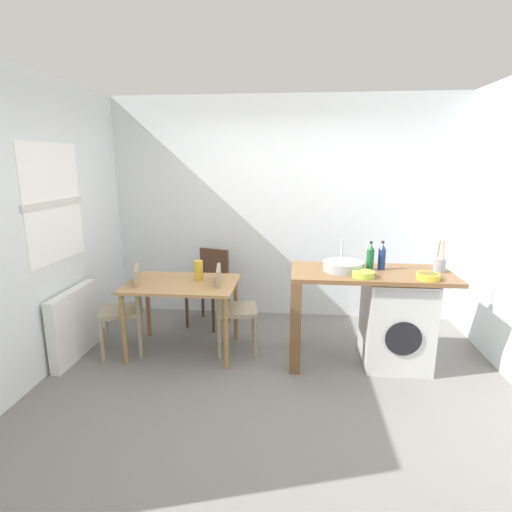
{
  "coord_description": "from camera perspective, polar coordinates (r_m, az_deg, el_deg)",
  "views": [
    {
      "loc": [
        0.16,
        -3.31,
        1.94
      ],
      "look_at": [
        -0.21,
        0.45,
        1.05
      ],
      "focal_mm": 28.6,
      "sensor_mm": 36.0,
      "label": 1
    }
  ],
  "objects": [
    {
      "name": "chair_person_seat",
      "position": [
        4.38,
        -17.44,
        -6.52
      ],
      "size": [
        0.51,
        0.51,
        0.9
      ],
      "rotation": [
        0.0,
        0.0,
        1.89
      ],
      "color": "gray",
      "rests_on": "ground_plane"
    },
    {
      "name": "chair_spare_by_wall",
      "position": [
        4.95,
        -6.4,
        -3.71
      ],
      "size": [
        0.51,
        0.51,
        0.9
      ],
      "rotation": [
        0.0,
        0.0,
        2.82
      ],
      "color": "#4C3323",
      "rests_on": "ground_plane"
    },
    {
      "name": "kitchen_counter",
      "position": [
        4.01,
        12.7,
        -4.24
      ],
      "size": [
        1.5,
        0.68,
        0.92
      ],
      "color": "brown",
      "rests_on": "ground_plane"
    },
    {
      "name": "washing_machine",
      "position": [
        4.2,
        18.97,
        -8.63
      ],
      "size": [
        0.6,
        0.61,
        0.86
      ],
      "color": "silver",
      "rests_on": "ground_plane"
    },
    {
      "name": "tap",
      "position": [
        4.1,
        11.9,
        0.52
      ],
      "size": [
        0.02,
        0.02,
        0.28
      ],
      "primitive_type": "cylinder",
      "color": "#B2B2B7",
      "rests_on": "kitchen_counter"
    },
    {
      "name": "bottle_squat_brown",
      "position": [
        4.07,
        17.19,
        -0.09
      ],
      "size": [
        0.07,
        0.07,
        0.28
      ],
      "color": "navy",
      "rests_on": "kitchen_counter"
    },
    {
      "name": "colander",
      "position": [
        3.89,
        22.94,
        -2.6
      ],
      "size": [
        0.2,
        0.2,
        0.06
      ],
      "color": "gold",
      "rests_on": "kitchen_counter"
    },
    {
      "name": "ground_plane",
      "position": [
        3.84,
        2.59,
        -17.18
      ],
      "size": [
        5.46,
        5.46,
        0.0
      ],
      "primitive_type": "plane",
      "color": "slate"
    },
    {
      "name": "radiator",
      "position": [
        4.5,
        -24.05,
        -8.66
      ],
      "size": [
        0.1,
        0.8,
        0.7
      ],
      "primitive_type": "cube",
      "color": "white",
      "rests_on": "ground_plane"
    },
    {
      "name": "dining_table",
      "position": [
        4.22,
        -10.26,
        -4.9
      ],
      "size": [
        1.1,
        0.76,
        0.74
      ],
      "color": "tan",
      "rests_on": "ground_plane"
    },
    {
      "name": "utensil_crock",
      "position": [
        4.18,
        24.28,
        -1.11
      ],
      "size": [
        0.11,
        0.11,
        0.3
      ],
      "color": "gray",
      "rests_on": "kitchen_counter"
    },
    {
      "name": "wall_back",
      "position": [
        5.09,
        3.84,
        6.53
      ],
      "size": [
        4.6,
        0.1,
        2.7
      ],
      "primitive_type": "cube",
      "color": "silver",
      "rests_on": "ground_plane"
    },
    {
      "name": "scissors",
      "position": [
        3.89,
        15.34,
        -2.42
      ],
      "size": [
        0.15,
        0.06,
        0.01
      ],
      "color": "#B2B2B7",
      "rests_on": "kitchen_counter"
    },
    {
      "name": "chair_opposite",
      "position": [
        4.2,
        -3.73,
        -6.76
      ],
      "size": [
        0.46,
        0.46,
        0.9
      ],
      "rotation": [
        0.0,
        0.0,
        -1.41
      ],
      "color": "gray",
      "rests_on": "ground_plane"
    },
    {
      "name": "sink_basin",
      "position": [
        3.94,
        12.1,
        -1.4
      ],
      "size": [
        0.38,
        0.38,
        0.09
      ],
      "primitive_type": "cylinder",
      "color": "#9EA0A5",
      "rests_on": "kitchen_counter"
    },
    {
      "name": "vase",
      "position": [
        4.22,
        -8.04,
        -2.0
      ],
      "size": [
        0.09,
        0.09,
        0.21
      ],
      "primitive_type": "cylinder",
      "color": "gold",
      "rests_on": "dining_table"
    },
    {
      "name": "bottle_tall_green",
      "position": [
        4.01,
        15.68,
        -0.16
      ],
      "size": [
        0.07,
        0.07,
        0.28
      ],
      "color": "#19592D",
      "rests_on": "kitchen_counter"
    },
    {
      "name": "wall_window_side",
      "position": [
        4.08,
        -28.97,
        3.28
      ],
      "size": [
        0.12,
        3.8,
        2.7
      ],
      "color": "silver",
      "rests_on": "ground_plane"
    },
    {
      "name": "mixing_bowl",
      "position": [
        3.78,
        14.79,
        -2.42
      ],
      "size": [
        0.2,
        0.2,
        0.05
      ],
      "color": "#A8C63D",
      "rests_on": "kitchen_counter"
    }
  ]
}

